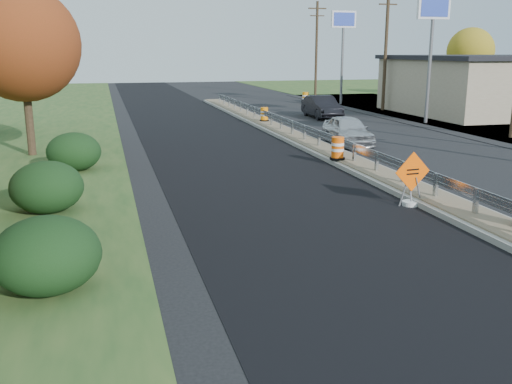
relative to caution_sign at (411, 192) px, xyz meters
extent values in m
plane|color=black|center=(0.90, 2.11, -0.42)|extent=(140.00, 140.00, 0.00)
cube|color=black|center=(-3.50, 12.11, -0.42)|extent=(7.20, 120.00, 0.01)
cube|color=gray|center=(0.90, 10.11, -0.33)|extent=(1.60, 55.00, 0.18)
cube|color=brown|center=(0.90, 10.11, -0.22)|extent=(1.25, 55.00, 0.05)
cube|color=silver|center=(0.90, -1.89, 0.16)|extent=(0.10, 0.15, 0.70)
cube|color=silver|center=(0.90, 0.11, 0.16)|extent=(0.10, 0.15, 0.70)
cube|color=silver|center=(0.90, 2.11, 0.16)|extent=(0.10, 0.15, 0.70)
cube|color=silver|center=(0.90, 4.11, 0.16)|extent=(0.10, 0.15, 0.70)
cube|color=silver|center=(0.90, 6.11, 0.16)|extent=(0.10, 0.15, 0.70)
cube|color=silver|center=(0.90, 8.11, 0.16)|extent=(0.10, 0.15, 0.70)
cube|color=silver|center=(0.90, 10.11, 0.16)|extent=(0.10, 0.15, 0.70)
cube|color=silver|center=(0.90, 12.11, 0.16)|extent=(0.10, 0.15, 0.70)
cube|color=silver|center=(0.90, 14.11, 0.16)|extent=(0.10, 0.15, 0.70)
cube|color=silver|center=(0.90, 16.11, 0.16)|extent=(0.10, 0.15, 0.70)
cube|color=silver|center=(0.90, 18.11, 0.16)|extent=(0.10, 0.15, 0.70)
cube|color=silver|center=(0.90, 20.11, 0.16)|extent=(0.10, 0.15, 0.70)
cube|color=silver|center=(0.90, 22.11, 0.16)|extent=(0.10, 0.15, 0.70)
cube|color=silver|center=(0.90, 24.11, 0.16)|extent=(0.10, 0.15, 0.70)
cube|color=silver|center=(0.90, 26.11, 0.16)|extent=(0.10, 0.15, 0.70)
cube|color=silver|center=(0.90, 28.11, 0.16)|extent=(0.10, 0.15, 0.70)
cube|color=silver|center=(0.90, 30.11, 0.16)|extent=(0.10, 0.15, 0.70)
cube|color=silver|center=(0.90, 32.11, 0.16)|extent=(0.10, 0.15, 0.70)
cube|color=silver|center=(0.90, 34.11, 0.16)|extent=(0.10, 0.15, 0.70)
cube|color=silver|center=(0.90, 11.11, 0.36)|extent=(0.04, 46.00, 0.34)
cube|color=silver|center=(0.90, 11.11, 0.28)|extent=(0.06, 46.00, 0.03)
cube|color=silver|center=(0.90, 11.11, 0.44)|extent=(0.06, 46.00, 0.03)
cube|color=black|center=(12.95, 22.11, 1.18)|extent=(0.08, 7.20, 2.20)
cylinder|color=slate|center=(11.40, 18.11, 2.98)|extent=(0.22, 0.22, 6.80)
cube|color=white|center=(11.40, 18.11, 6.78)|extent=(2.20, 0.25, 1.40)
cube|color=#263FB2|center=(11.40, 18.11, 6.78)|extent=(1.90, 0.30, 1.10)
cylinder|color=slate|center=(11.40, 32.11, 2.98)|extent=(0.22, 0.22, 6.80)
cube|color=white|center=(11.40, 32.11, 6.78)|extent=(2.20, 0.25, 1.40)
cube|color=#263FB2|center=(11.40, 32.11, 6.78)|extent=(1.90, 0.30, 1.10)
cylinder|color=#473523|center=(12.40, 26.11, 4.28)|extent=(0.26, 0.26, 9.40)
cube|color=#473523|center=(12.40, 26.11, 7.58)|extent=(1.50, 0.10, 0.10)
cylinder|color=#473523|center=(12.40, 41.11, 4.28)|extent=(0.26, 0.26, 9.40)
cube|color=#473523|center=(12.40, 41.11, 8.28)|extent=(1.90, 0.12, 0.12)
cube|color=#473523|center=(12.40, 41.11, 7.58)|extent=(1.50, 0.10, 0.10)
ellipsoid|color=black|center=(-10.10, -3.89, 0.34)|extent=(2.09, 2.09, 1.52)
ellipsoid|color=black|center=(-10.60, 2.11, 0.34)|extent=(2.09, 2.09, 1.52)
ellipsoid|color=black|center=(-10.10, 8.11, 0.34)|extent=(2.09, 2.09, 1.52)
cylinder|color=#473523|center=(-12.10, 12.11, 1.23)|extent=(0.36, 0.36, 3.30)
sphere|color=maroon|center=(-12.10, 12.11, 4.45)|extent=(4.95, 4.95, 4.95)
cylinder|color=#473523|center=(26.90, 36.11, 1.12)|extent=(0.36, 0.36, 3.08)
sphere|color=olive|center=(26.90, 36.11, 4.13)|extent=(4.62, 4.62, 4.62)
cylinder|color=white|center=(0.00, 0.00, -0.35)|extent=(0.50, 0.50, 0.14)
cube|color=slate|center=(-0.25, 0.00, 0.03)|extent=(0.30, 0.07, 0.87)
cube|color=slate|center=(0.25, 0.00, 0.03)|extent=(0.30, 0.07, 0.87)
cube|color=slate|center=(0.00, 0.04, 0.03)|extent=(0.06, 0.23, 0.89)
cube|color=#FA5705|center=(0.00, 0.00, 0.64)|extent=(1.21, 0.15, 1.21)
cube|color=black|center=(0.00, -0.02, 0.70)|extent=(0.43, 0.05, 0.05)
cube|color=black|center=(0.00, -0.02, 0.58)|extent=(0.43, 0.05, 0.05)
cylinder|color=black|center=(0.35, 6.56, -0.15)|extent=(0.63, 0.63, 0.08)
cylinder|color=#FE5D0A|center=(0.35, 6.56, 0.29)|extent=(0.51, 0.51, 0.89)
cylinder|color=white|center=(0.35, 6.56, 0.44)|extent=(0.52, 0.52, 0.12)
cylinder|color=white|center=(0.35, 6.56, 0.21)|extent=(0.52, 0.52, 0.12)
cylinder|color=black|center=(1.01, 20.08, -0.15)|extent=(0.59, 0.59, 0.08)
cylinder|color=orange|center=(1.01, 20.08, 0.26)|extent=(0.47, 0.47, 0.83)
cylinder|color=white|center=(1.01, 20.08, 0.40)|extent=(0.49, 0.49, 0.11)
cylinder|color=white|center=(1.01, 20.08, 0.18)|extent=(0.49, 0.49, 0.11)
cylinder|color=black|center=(8.63, 33.61, -0.38)|extent=(0.69, 0.69, 0.09)
cylinder|color=orange|center=(8.63, 33.61, 0.10)|extent=(0.55, 0.55, 0.96)
cylinder|color=white|center=(8.63, 33.61, 0.26)|extent=(0.57, 0.57, 0.13)
cylinder|color=white|center=(8.63, 33.61, 0.01)|extent=(0.57, 0.57, 0.13)
imported|color=silver|center=(2.90, 11.31, 0.29)|extent=(2.03, 4.34, 1.44)
imported|color=black|center=(5.94, 22.71, 0.35)|extent=(1.79, 4.73, 1.54)
camera|label=1|loc=(-8.85, -14.99, 4.17)|focal=40.00mm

